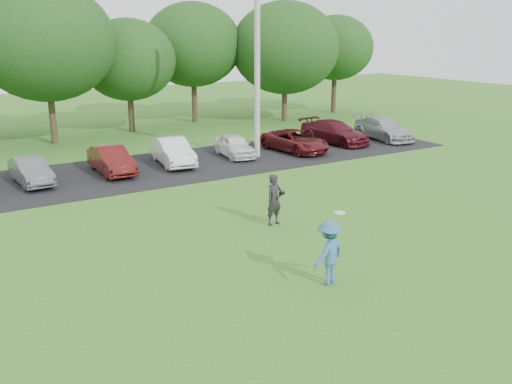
% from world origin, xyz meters
% --- Properties ---
extents(ground, '(100.00, 100.00, 0.00)m').
position_xyz_m(ground, '(0.00, 0.00, 0.00)').
color(ground, '#387020').
rests_on(ground, ground).
extents(parking_lot, '(32.00, 6.50, 0.03)m').
position_xyz_m(parking_lot, '(0.00, 13.00, 0.01)').
color(parking_lot, black).
rests_on(parking_lot, ground).
extents(utility_pole, '(0.28, 0.28, 9.85)m').
position_xyz_m(utility_pole, '(5.76, 12.70, 4.92)').
color(utility_pole, '#A8A7A3').
rests_on(utility_pole, ground).
extents(frisbee_player, '(1.20, 0.90, 1.92)m').
position_xyz_m(frisbee_player, '(-0.47, -0.68, 0.83)').
color(frisbee_player, '#346794').
rests_on(frisbee_player, ground).
extents(camera_bystander, '(0.67, 0.50, 1.68)m').
position_xyz_m(camera_bystander, '(0.86, 3.76, 0.84)').
color(camera_bystander, black).
rests_on(camera_bystander, ground).
extents(parked_cars, '(30.44, 5.04, 1.25)m').
position_xyz_m(parked_cars, '(1.00, 13.00, 0.62)').
color(parked_cars, silver).
rests_on(parked_cars, parking_lot).
extents(tree_row, '(42.39, 9.85, 8.64)m').
position_xyz_m(tree_row, '(1.51, 22.76, 4.91)').
color(tree_row, '#38281C').
rests_on(tree_row, ground).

